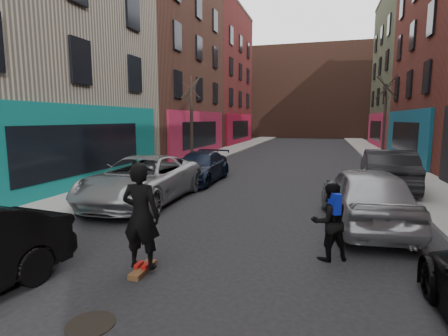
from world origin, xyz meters
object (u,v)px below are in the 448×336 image
Objects in this scene: parked_left_end at (199,167)px; pedestrian at (329,221)px; parked_right_far at (365,196)px; parked_right_end at (387,170)px; manhole at (91,324)px; tree_right_far at (385,110)px; skateboarder at (141,216)px; skateboard at (143,270)px; parked_left_far at (143,179)px; tree_left_far at (191,112)px.

parked_left_end is 9.71m from pedestrian.
parked_right_far is 0.96× the size of parked_right_end.
manhole is (-4.27, -6.10, -0.83)m from parked_right_far.
skateboarder is (-7.40, -21.62, -2.41)m from tree_right_far.
skateboard is at bearing 94.36° from manhole.
parked_right_end is 11.33m from skateboard.
parked_right_end is at bearing 63.70° from manhole.
parked_left_far reaches higher than parked_left_end.
parked_right_far is (7.23, -0.84, 0.03)m from parked_left_far.
parked_right_far is 7.04× the size of manhole.
pedestrian is at bearing 76.13° from parked_right_end.
tree_right_far is 12.32m from parked_right_end.
parked_right_far is (6.66, -5.14, 0.15)m from parked_left_end.
tree_left_far is 16.56m from skateboarder.
parked_left_far is 1.18× the size of parked_right_far.
tree_left_far reaches higher than parked_right_far.
tree_left_far is at bearing -74.23° from skateboarder.
parked_left_far reaches higher than manhole.
tree_right_far is (12.40, 6.00, 0.15)m from tree_left_far.
parked_left_far is 5.91m from skateboarder.
tree_right_far is at bearing 51.31° from parked_left_end.
skateboarder is (0.00, 0.00, 1.07)m from skateboard.
parked_left_far is at bearing 113.12° from manhole.
parked_right_end is (1.40, 5.36, 0.01)m from parked_right_far.
skateboard is (5.00, -15.62, -3.33)m from tree_left_far.
parked_right_end is at bearing 26.74° from parked_left_far.
parked_right_far is at bearing -99.85° from tree_right_far.
parked_left_far is 7.20m from pedestrian.
skateboarder is at bearing 61.61° from parked_right_end.
parked_left_far is at bearing -97.72° from parked_left_end.
parked_left_end reaches higher than skateboard.
parked_right_end is (8.63, 4.52, 0.04)m from parked_left_far.
parked_right_end is 8.42m from pedestrian.
parked_right_far is at bearing -37.85° from parked_left_end.
pedestrian is at bearing -54.27° from parked_left_end.
tree_left_far is 1.32× the size of parked_right_far.
manhole is at bearing 18.51° from pedestrian.
parked_right_end is 6.43× the size of skateboard.
pedestrian is at bearing -156.65° from skateboarder.
skateboard is (-7.40, -21.62, -3.48)m from tree_right_far.
tree_right_far is at bearing -95.17° from parked_right_end.
manhole is (-3.30, -3.38, -0.81)m from pedestrian.
parked_right_end is at bearing -122.84° from skateboarder.
skateboarder is (2.26, -9.48, 0.42)m from parked_left_end.
manhole is at bearing -67.78° from parked_left_far.
tree_right_far is at bearing 25.82° from tree_left_far.
skateboarder is at bearing 94.36° from manhole.
parked_right_end is (10.80, -5.92, -2.53)m from tree_left_far.
tree_right_far reaches higher than tree_left_far.
tree_right_far is at bearing 57.21° from parked_left_far.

